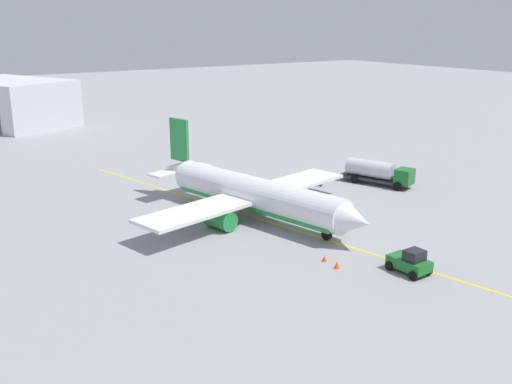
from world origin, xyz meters
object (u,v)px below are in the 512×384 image
(pushback_tug, at_px, (410,262))
(safety_cone_wingtip, at_px, (324,258))
(fuel_tanker, at_px, (378,172))
(safety_cone_nose, at_px, (337,265))
(airplane, at_px, (253,194))
(refueling_worker, at_px, (321,180))

(pushback_tug, bearing_deg, safety_cone_wingtip, -143.44)
(fuel_tanker, xyz_separation_m, pushback_tug, (22.22, -18.51, -0.71))
(safety_cone_wingtip, bearing_deg, safety_cone_nose, -3.13)
(airplane, relative_size, safety_cone_nose, 48.83)
(airplane, distance_m, pushback_tug, 20.41)
(fuel_tanker, xyz_separation_m, safety_cone_wingtip, (16.17, -23.00, -1.43))
(refueling_worker, height_order, safety_cone_wingtip, refueling_worker)
(airplane, height_order, safety_cone_wingtip, airplane)
(airplane, height_order, safety_cone_nose, airplane)
(fuel_tanker, distance_m, refueling_worker, 7.75)
(refueling_worker, bearing_deg, safety_cone_nose, -37.07)
(pushback_tug, bearing_deg, airplane, -171.92)
(pushback_tug, distance_m, safety_cone_nose, 6.28)
(refueling_worker, distance_m, safety_cone_nose, 26.98)
(refueling_worker, distance_m, safety_cone_wingtip, 25.50)
(refueling_worker, relative_size, safety_cone_wingtip, 3.01)
(fuel_tanker, height_order, refueling_worker, fuel_tanker)
(refueling_worker, bearing_deg, safety_cone_wingtip, -39.33)
(safety_cone_nose, bearing_deg, refueling_worker, 142.93)
(fuel_tanker, distance_m, safety_cone_nose, 29.30)
(fuel_tanker, bearing_deg, safety_cone_nose, -52.10)
(refueling_worker, height_order, safety_cone_nose, refueling_worker)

